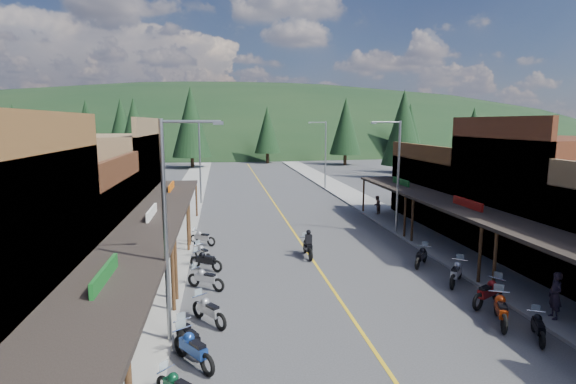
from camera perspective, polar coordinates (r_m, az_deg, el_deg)
name	(u,v)px	position (r m, az deg, el deg)	size (l,w,h in m)	color
ground	(324,277)	(23.56, 4.64, -10.72)	(220.00, 220.00, 0.00)	#38383A
centerline	(276,206)	(42.66, -1.50, -1.82)	(0.15, 90.00, 0.01)	gold
sidewalk_west	(183,208)	(42.48, -13.23, -2.00)	(3.40, 94.00, 0.15)	gray
sidewalk_east	(364,203)	(44.54, 9.68, -1.40)	(3.40, 94.00, 0.15)	gray
shop_west_2	(48,231)	(25.41, -28.22, -4.37)	(10.90, 9.00, 6.20)	#3F2111
shop_west_3	(97,185)	(34.30, -23.08, 0.82)	(10.90, 10.20, 8.20)	brown
shop_east_2	(548,198)	(30.34, 30.17, -0.63)	(10.90, 9.00, 8.20)	#562B19
shop_east_3	(461,190)	(38.33, 21.08, 0.21)	(10.90, 10.20, 6.20)	#4C2D16
streetlight_0	(169,222)	(16.07, -14.83, -3.72)	(2.16, 0.18, 8.00)	gray
streetlight_1	(201,159)	(43.78, -10.94, 4.18)	(2.16, 0.18, 8.00)	gray
streetlight_2	(396,172)	(32.17, 13.59, 2.48)	(2.16, 0.18, 8.00)	gray
streetlight_3	(324,152)	(53.12, 4.63, 5.10)	(2.16, 0.18, 8.00)	gray
ridge_hill	(235,146)	(156.89, -6.73, 5.87)	(310.00, 140.00, 60.00)	black
pine_0	(14,131)	(90.59, -31.44, 6.65)	(5.04, 5.04, 11.00)	black
pine_1	(121,126)	(93.53, -20.41, 7.87)	(5.88, 5.88, 12.50)	black
pine_2	(191,122)	(79.75, -12.21, 8.70)	(6.72, 6.72, 14.00)	black
pine_3	(267,130)	(88.10, -2.64, 7.90)	(5.04, 5.04, 11.00)	black
pine_4	(346,126)	(84.83, 7.33, 8.31)	(5.88, 5.88, 12.50)	black
pine_5	(402,122)	(101.47, 14.28, 8.61)	(6.72, 6.72, 14.00)	black
pine_6	(473,129)	(99.74, 22.47, 7.35)	(5.04, 5.04, 11.00)	black
pine_7	(87,126)	(101.23, -24.19, 7.68)	(5.88, 5.88, 12.50)	black
pine_8	(88,137)	(63.90, -24.02, 6.36)	(4.48, 4.48, 10.00)	black
pine_9	(410,132)	(72.72, 15.18, 7.33)	(4.93, 4.93, 10.80)	black
pine_10	(134,130)	(72.76, -18.92, 7.48)	(5.38, 5.38, 11.60)	black
pine_11	(403,128)	(64.70, 14.44, 7.93)	(5.82, 5.82, 12.40)	black
bike_west_4	(193,347)	(15.70, -11.93, -18.75)	(0.76, 2.27, 1.30)	navy
bike_west_5	(190,336)	(16.62, -12.38, -17.42)	(0.67, 2.02, 1.16)	black
bike_west_6	(209,309)	(18.46, -10.03, -14.45)	(0.72, 2.16, 1.23)	gray
bike_west_7	(206,278)	(22.03, -10.41, -10.65)	(0.68, 2.04, 1.17)	#939498
bike_west_8	(206,260)	(24.73, -10.39, -8.47)	(0.68, 2.05, 1.17)	black
bike_west_9	(203,252)	(26.33, -10.76, -7.51)	(0.63, 1.89, 1.08)	#9A9BA0
bike_west_10	(202,237)	(29.69, -10.82, -5.62)	(0.64, 1.92, 1.10)	#95959A
bike_east_4	(538,326)	(19.33, 29.21, -14.63)	(0.63, 1.88, 1.08)	black
bike_east_5	(501,308)	(19.98, 25.43, -13.19)	(0.78, 2.34, 1.34)	#B6350D
bike_east_6	(488,291)	(21.67, 24.10, -11.42)	(0.77, 2.31, 1.32)	maroon
bike_east_7	(456,272)	(23.77, 20.60, -9.43)	(0.76, 2.29, 1.31)	#ACACB2
bike_east_8	(421,256)	(26.10, 16.57, -7.74)	(0.70, 2.10, 1.20)	black
rider_on_bike	(308,246)	(26.62, 2.53, -6.84)	(0.77, 2.26, 1.72)	black
pedestrian_east_a	(555,295)	(21.08, 30.82, -11.19)	(0.70, 0.46, 1.91)	black
pedestrian_east_b	(377,205)	(38.96, 11.22, -1.61)	(0.77, 0.44, 1.58)	#4E3731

